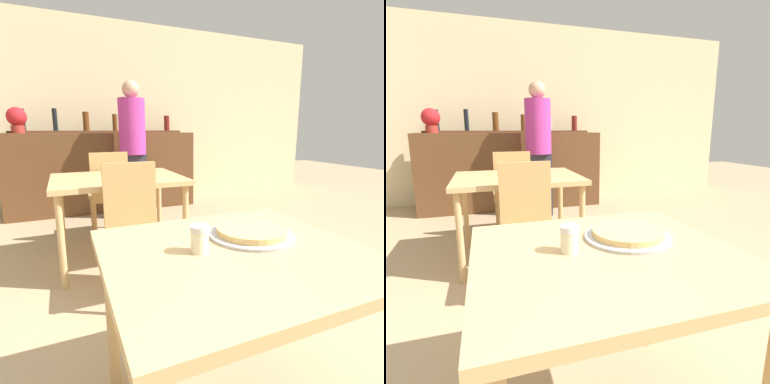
# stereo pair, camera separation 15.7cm
# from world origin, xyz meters

# --- Properties ---
(wall_back) EXTENTS (8.00, 0.05, 2.80)m
(wall_back) POSITION_xyz_m (0.00, 4.16, 1.40)
(wall_back) COLOR beige
(wall_back) RESTS_ON ground_plane
(dining_table_near) EXTENTS (0.93, 0.84, 0.75)m
(dining_table_near) POSITION_xyz_m (0.00, 0.00, 0.66)
(dining_table_near) COLOR tan
(dining_table_near) RESTS_ON ground_plane
(dining_table_far) EXTENTS (1.09, 0.88, 0.76)m
(dining_table_far) POSITION_xyz_m (-0.12, 1.76, 0.68)
(dining_table_far) COLOR tan
(dining_table_far) RESTS_ON ground_plane
(bar_counter) EXTENTS (2.60, 0.56, 1.12)m
(bar_counter) POSITION_xyz_m (0.00, 3.65, 0.56)
(bar_counter) COLOR brown
(bar_counter) RESTS_ON ground_plane
(bar_back_shelf) EXTENTS (2.39, 0.24, 0.33)m
(bar_back_shelf) POSITION_xyz_m (-0.02, 3.79, 1.19)
(bar_back_shelf) COLOR brown
(bar_back_shelf) RESTS_ON bar_counter
(chair_far_side_front) EXTENTS (0.40, 0.40, 0.94)m
(chair_far_side_front) POSITION_xyz_m (-0.12, 1.16, 0.53)
(chair_far_side_front) COLOR tan
(chair_far_side_front) RESTS_ON ground_plane
(chair_far_side_back) EXTENTS (0.40, 0.40, 0.94)m
(chair_far_side_back) POSITION_xyz_m (-0.12, 2.37, 0.53)
(chair_far_side_back) COLOR tan
(chair_far_side_back) RESTS_ON ground_plane
(pizza_tray) EXTENTS (0.34, 0.34, 0.04)m
(pizza_tray) POSITION_xyz_m (0.13, 0.10, 0.76)
(pizza_tray) COLOR #A3A3A8
(pizza_tray) RESTS_ON dining_table_near
(cheese_shaker) EXTENTS (0.07, 0.07, 0.10)m
(cheese_shaker) POSITION_xyz_m (-0.13, 0.03, 0.80)
(cheese_shaker) COLOR beige
(cheese_shaker) RESTS_ON dining_table_near
(person_standing) EXTENTS (0.34, 0.34, 1.78)m
(person_standing) POSITION_xyz_m (0.30, 3.07, 0.97)
(person_standing) COLOR #2D2D38
(person_standing) RESTS_ON ground_plane
(potted_plant) EXTENTS (0.24, 0.24, 0.33)m
(potted_plant) POSITION_xyz_m (-1.05, 3.60, 1.30)
(potted_plant) COLOR maroon
(potted_plant) RESTS_ON bar_counter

